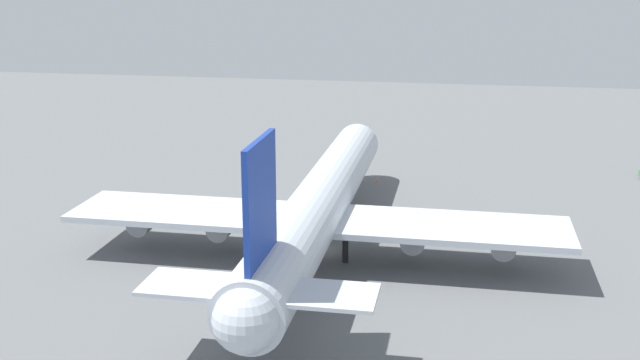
# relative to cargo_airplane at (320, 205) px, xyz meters

# --- Properties ---
(ground_plane) EXTENTS (278.68, 278.68, 0.00)m
(ground_plane) POSITION_rel_cargo_airplane_xyz_m (0.30, 0.00, -5.84)
(ground_plane) COLOR slate
(cargo_airplane) EXTENTS (69.67, 57.32, 19.54)m
(cargo_airplane) POSITION_rel_cargo_airplane_xyz_m (0.00, 0.00, 0.00)
(cargo_airplane) COLOR silver
(cargo_airplane) RESTS_ON ground_plane
(safety_cone_nose) EXTENTS (0.43, 0.43, 0.61)m
(safety_cone_nose) POSITION_rel_cargo_airplane_xyz_m (31.66, -3.28, -5.53)
(safety_cone_nose) COLOR orange
(safety_cone_nose) RESTS_ON ground_plane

